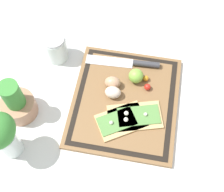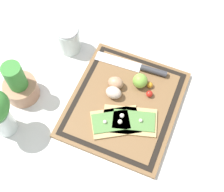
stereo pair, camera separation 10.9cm
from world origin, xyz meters
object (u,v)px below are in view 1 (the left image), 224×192
object	(u,v)px
lime	(136,76)
herb_glass	(2,135)
pizza_slice_near	(136,116)
sauce_jar	(56,49)
egg_pink	(113,92)
cherry_tomato_yellow	(146,78)
herb_pot	(17,103)
knife	(135,63)
cherry_tomato_red	(147,87)
pizza_slice_far	(119,121)
egg_brown	(113,82)

from	to	relation	value
lime	herb_glass	xyz separation A→B (m)	(-0.33, 0.37, 0.08)
pizza_slice_near	sauce_jar	xyz separation A→B (m)	(0.21, 0.34, 0.02)
egg_pink	herb_glass	bearing A→B (deg)	130.01
cherry_tomato_yellow	herb_pot	world-z (taller)	herb_pot
knife	sauce_jar	world-z (taller)	sauce_jar
cherry_tomato_yellow	herb_glass	world-z (taller)	herb_glass
pizza_slice_near	herb_pot	xyz separation A→B (m)	(-0.04, 0.40, 0.04)
cherry_tomato_yellow	cherry_tomato_red	bearing A→B (deg)	-163.61
pizza_slice_far	herb_glass	distance (m)	0.38
lime	cherry_tomato_yellow	bearing A→B (deg)	-80.23
pizza_slice_far	egg_pink	distance (m)	0.10
pizza_slice_near	herb_pot	bearing A→B (deg)	95.61
pizza_slice_far	cherry_tomato_red	xyz separation A→B (m)	(0.14, -0.08, 0.01)
pizza_slice_far	cherry_tomato_yellow	distance (m)	0.19
lime	herb_pot	world-z (taller)	herb_pot
egg_brown	sauce_jar	distance (m)	0.26
cherry_tomato_red	cherry_tomato_yellow	size ratio (longest dim) A/B	1.11
herb_pot	sauce_jar	bearing A→B (deg)	-14.52
cherry_tomato_yellow	herb_glass	distance (m)	0.53
knife	sauce_jar	size ratio (longest dim) A/B	2.47
pizza_slice_far	knife	bearing A→B (deg)	-4.35
egg_pink	cherry_tomato_yellow	bearing A→B (deg)	-51.68
cherry_tomato_yellow	herb_pot	size ratio (longest dim) A/B	0.12
sauce_jar	knife	bearing A→B (deg)	-89.52
egg_brown	lime	xyz separation A→B (m)	(0.04, -0.08, 0.01)
cherry_tomato_yellow	pizza_slice_near	bearing A→B (deg)	174.34
egg_pink	cherry_tomato_red	bearing A→B (deg)	-67.36
herb_pot	cherry_tomato_yellow	bearing A→B (deg)	-64.99
herb_glass	egg_brown	bearing A→B (deg)	-44.95
egg_pink	cherry_tomato_yellow	size ratio (longest dim) A/B	2.65
knife	herb_pot	xyz separation A→B (m)	(-0.25, 0.37, 0.03)
pizza_slice_far	herb_glass	xyz separation A→B (m)	(-0.15, 0.33, 0.10)
herb_pot	sauce_jar	size ratio (longest dim) A/B	1.55
knife	egg_pink	xyz separation A→B (m)	(-0.14, 0.06, 0.01)
herb_pot	egg_pink	bearing A→B (deg)	-70.47
knife	cherry_tomato_yellow	distance (m)	0.08
cherry_tomato_yellow	herb_pot	bearing A→B (deg)	115.01
cherry_tomato_yellow	egg_brown	bearing A→B (deg)	111.21
egg_brown	cherry_tomato_red	bearing A→B (deg)	-85.86
cherry_tomato_red	herb_pot	xyz separation A→B (m)	(-0.16, 0.43, 0.03)
egg_pink	lime	size ratio (longest dim) A/B	1.06
sauce_jar	herb_glass	world-z (taller)	herb_glass
pizza_slice_near	pizza_slice_far	distance (m)	0.06
pizza_slice_near	egg_pink	distance (m)	0.12
egg_brown	pizza_slice_near	bearing A→B (deg)	-137.93
lime	sauce_jar	world-z (taller)	sauce_jar
pizza_slice_near	egg_pink	bearing A→B (deg)	52.39
pizza_slice_far	egg_brown	size ratio (longest dim) A/B	3.39
knife	egg_brown	bearing A→B (deg)	147.92
egg_pink	sauce_jar	distance (m)	0.28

